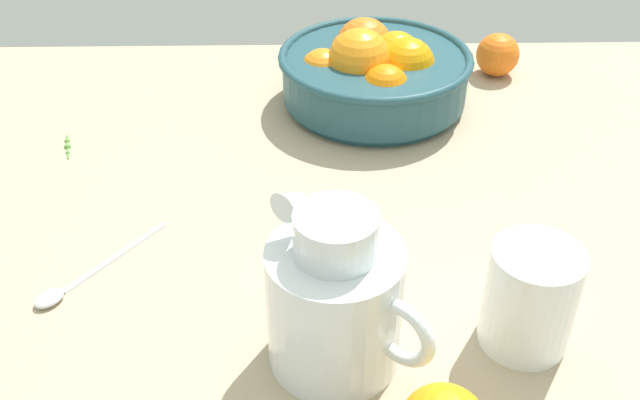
% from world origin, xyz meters
% --- Properties ---
extents(ground_plane, '(1.11, 1.10, 0.03)m').
position_xyz_m(ground_plane, '(0.00, 0.00, -0.01)').
color(ground_plane, tan).
extents(fruit_bowl, '(0.27, 0.27, 0.12)m').
position_xyz_m(fruit_bowl, '(0.07, 0.35, 0.05)').
color(fruit_bowl, '#234C56').
rests_on(fruit_bowl, ground_plane).
extents(juice_pitcher, '(0.14, 0.13, 0.17)m').
position_xyz_m(juice_pitcher, '(0.00, -0.14, 0.06)').
color(juice_pitcher, white).
rests_on(juice_pitcher, ground_plane).
extents(juice_glass, '(0.08, 0.08, 0.10)m').
position_xyz_m(juice_glass, '(0.18, -0.12, 0.05)').
color(juice_glass, white).
rests_on(juice_glass, ground_plane).
extents(loose_orange_1, '(0.07, 0.07, 0.07)m').
position_xyz_m(loose_orange_1, '(0.27, 0.43, 0.03)').
color(loose_orange_1, orange).
rests_on(loose_orange_1, ground_plane).
extents(spoon, '(0.12, 0.14, 0.01)m').
position_xyz_m(spoon, '(-0.26, -0.03, 0.00)').
color(spoon, silver).
rests_on(spoon, ground_plane).
extents(herb_sprig_0, '(0.02, 0.06, 0.01)m').
position_xyz_m(herb_sprig_0, '(-0.34, 0.23, 0.00)').
color(herb_sprig_0, '#568F3B').
rests_on(herb_sprig_0, ground_plane).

